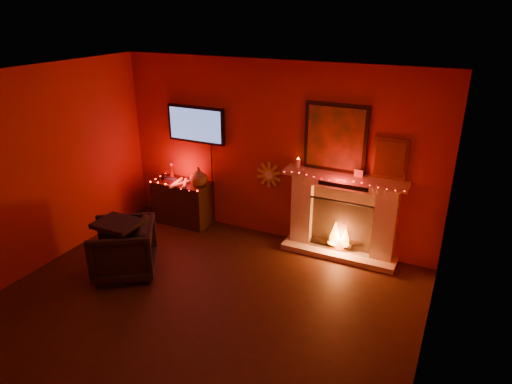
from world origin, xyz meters
The scene contains 6 objects.
room centered at (0.00, 0.00, 1.35)m, with size 5.00×5.00×5.00m.
fireplace centered at (1.14, 2.39, 0.72)m, with size 1.72×0.40×2.18m.
tv centered at (-1.30, 2.45, 1.65)m, with size 1.00×0.07×1.24m.
sunburst_clock centered at (-0.05, 2.48, 1.00)m, with size 0.40×0.03×0.40m.
console_table centered at (-1.49, 2.26, 0.40)m, with size 0.95×0.58×1.01m.
armchair centered at (-1.32, 0.58, 0.37)m, with size 0.79×0.81×0.74m, color black.
Camera 1 is at (2.59, -3.46, 3.39)m, focal length 32.00 mm.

